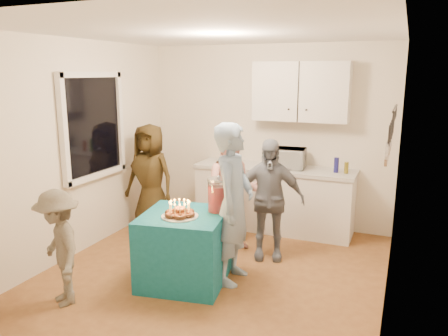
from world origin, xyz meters
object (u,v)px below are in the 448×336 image
at_px(party_table, 184,248).
at_px(woman_back_left, 150,178).
at_px(microwave, 287,158).
at_px(woman_back_center, 233,192).
at_px(counter, 274,200).
at_px(child_near_left, 59,248).
at_px(woman_back_right, 268,199).
at_px(punch_jar, 218,196).
at_px(man_birthday, 233,204).

bearing_deg(party_table, woman_back_left, 133.89).
distance_m(microwave, party_table, 2.13).
xyz_separation_m(party_table, woman_back_center, (0.14, 1.04, 0.37)).
bearing_deg(counter, child_near_left, -114.79).
relative_size(woman_back_left, child_near_left, 1.33).
bearing_deg(woman_back_right, counter, 86.46).
xyz_separation_m(counter, microwave, (0.17, 0.00, 0.62)).
distance_m(woman_back_center, child_near_left, 2.17).
relative_size(counter, punch_jar, 6.47).
relative_size(punch_jar, woman_back_center, 0.23).
height_order(microwave, woman_back_center, woman_back_center).
bearing_deg(woman_back_center, child_near_left, -140.97).
relative_size(punch_jar, woman_back_left, 0.22).
height_order(party_table, man_birthday, man_birthday).
distance_m(party_table, child_near_left, 1.25).
bearing_deg(microwave, woman_back_right, -91.98).
distance_m(woman_back_left, woman_back_center, 1.33).
relative_size(party_table, child_near_left, 0.74).
height_order(microwave, woman_back_right, woman_back_right).
bearing_deg(woman_back_right, man_birthday, -118.73).
xyz_separation_m(microwave, punch_jar, (-0.28, -1.71, -0.12)).
distance_m(party_table, woman_back_left, 1.75).
bearing_deg(woman_back_right, woman_back_center, 153.12).
distance_m(woman_back_center, woman_back_right, 0.50).
distance_m(punch_jar, woman_back_left, 1.80).
distance_m(punch_jar, man_birthday, 0.18).
bearing_deg(child_near_left, punch_jar, 76.69).
height_order(counter, woman_back_right, woman_back_right).
height_order(microwave, man_birthday, man_birthday).
relative_size(microwave, punch_jar, 1.47).
bearing_deg(woman_back_left, punch_jar, -31.73).
distance_m(man_birthday, woman_back_left, 1.93).
bearing_deg(counter, man_birthday, -88.16).
relative_size(counter, party_table, 2.59).
relative_size(microwave, woman_back_center, 0.33).
relative_size(counter, woman_back_right, 1.50).
xyz_separation_m(man_birthday, woman_back_left, (-1.65, 0.99, -0.10)).
xyz_separation_m(microwave, woman_back_right, (0.05, -0.99, -0.32)).
relative_size(microwave, child_near_left, 0.44).
distance_m(man_birthday, woman_back_right, 0.74).
bearing_deg(woman_back_left, microwave, 24.35).
xyz_separation_m(punch_jar, woman_back_center, (-0.16, 0.82, -0.18)).
distance_m(party_table, man_birthday, 0.71).
bearing_deg(microwave, man_birthday, -98.57).
bearing_deg(man_birthday, punch_jar, 91.08).
xyz_separation_m(microwave, woman_back_center, (-0.44, -0.90, -0.30)).
relative_size(microwave, party_table, 0.59).
bearing_deg(counter, microwave, 0.00).
distance_m(counter, man_birthday, 1.75).
xyz_separation_m(party_table, punch_jar, (0.30, 0.23, 0.55)).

